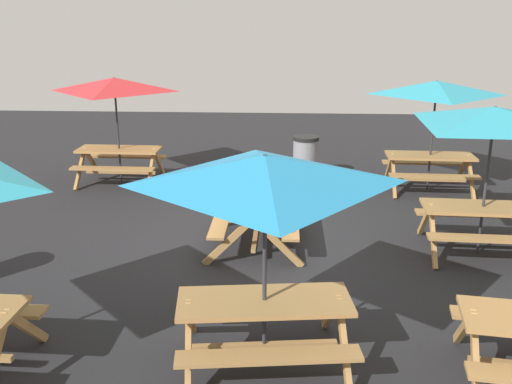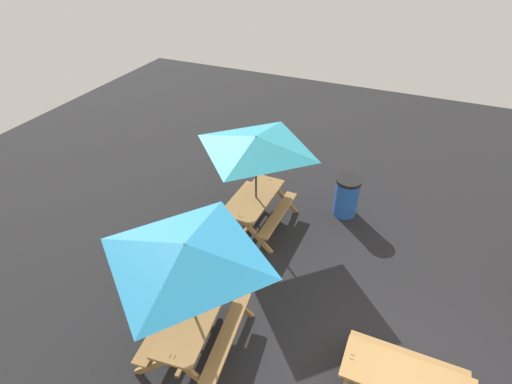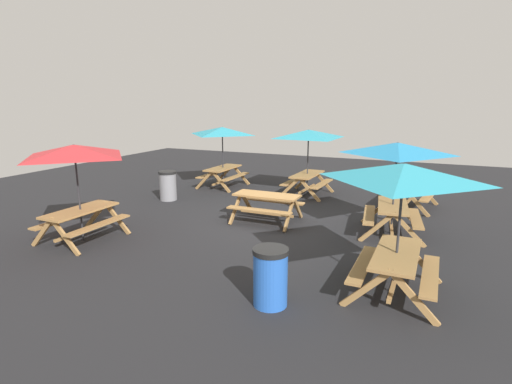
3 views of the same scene
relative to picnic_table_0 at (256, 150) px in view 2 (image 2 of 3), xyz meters
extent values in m
cube|color=#A87A44|center=(0.00, 0.00, -1.25)|extent=(1.82, 0.74, 0.05)
cube|color=#A87A44|center=(-0.01, -0.55, -1.54)|extent=(1.81, 0.30, 0.04)
cube|color=#A87A44|center=(0.01, 0.55, -1.54)|extent=(1.81, 0.30, 0.04)
cube|color=#A87A44|center=(-0.79, -0.35, -1.62)|extent=(0.08, 0.80, 0.81)
cube|color=#A87A44|center=(-0.77, 0.38, -1.62)|extent=(0.08, 0.80, 0.81)
cube|color=#A87A44|center=(0.77, -0.38, -1.62)|extent=(0.08, 0.80, 0.81)
cube|color=#A87A44|center=(0.79, 0.35, -1.62)|extent=(0.08, 0.80, 0.81)
cube|color=#A87A44|center=(0.00, 0.00, -1.77)|extent=(1.56, 0.10, 0.06)
cylinder|color=#2D2D33|center=(0.00, 0.00, -0.84)|extent=(0.04, 0.04, 2.30)
pyramid|color=teal|center=(0.00, 0.00, 0.17)|extent=(2.04, 2.04, 0.28)
cube|color=#A87A44|center=(-3.07, -3.65, -1.25)|extent=(0.70, 1.80, 0.05)
cube|color=#A87A44|center=(-2.52, -3.65, -1.54)|extent=(0.26, 1.80, 0.04)
cube|color=#A87A44|center=(-2.71, -2.87, -1.62)|extent=(0.80, 0.06, 0.81)
cube|color=#A87A44|center=(-3.34, -0.37, -1.25)|extent=(1.87, 0.91, 0.05)
cube|color=#A87A44|center=(-3.27, -0.91, -1.54)|extent=(1.82, 0.47, 0.04)
cube|color=#A87A44|center=(-3.41, 0.18, -1.54)|extent=(1.82, 0.47, 0.04)
cube|color=#A87A44|center=(-4.07, -0.82, -1.62)|extent=(0.15, 0.80, 0.81)
cube|color=#A87A44|center=(-4.16, -0.10, -1.62)|extent=(0.15, 0.80, 0.81)
cube|color=#A87A44|center=(-2.52, -0.64, -1.62)|extent=(0.15, 0.80, 0.81)
cube|color=#A87A44|center=(-2.61, 0.09, -1.62)|extent=(0.15, 0.80, 0.81)
cube|color=#A87A44|center=(-3.34, -0.37, -1.77)|extent=(1.56, 0.25, 0.06)
cylinder|color=#2D2D33|center=(-3.34, -0.37, -0.84)|extent=(0.04, 0.04, 2.30)
pyramid|color=#268CC6|center=(-3.34, -0.37, 0.17)|extent=(2.22, 2.22, 0.28)
cylinder|color=blue|center=(1.21, -1.83, -1.54)|extent=(0.56, 0.56, 0.90)
cylinder|color=black|center=(1.21, -1.83, -1.05)|extent=(0.59, 0.59, 0.08)
camera|label=1|loc=(-3.54, 4.91, 1.60)|focal=40.00mm
camera|label=2|loc=(-6.70, -2.92, 4.10)|focal=28.00mm
camera|label=3|loc=(6.80, 0.37, 1.31)|focal=28.00mm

